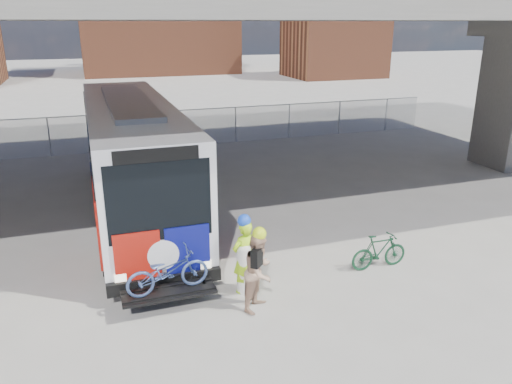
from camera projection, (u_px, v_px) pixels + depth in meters
name	position (u px, v px, depth m)	size (l,w,h in m)	color
ground	(223.00, 244.00, 14.14)	(160.00, 160.00, 0.00)	#9E9991
bus	(132.00, 148.00, 16.08)	(2.67, 12.97, 3.69)	silver
overpass	(184.00, 2.00, 15.60)	(40.00, 16.00, 7.95)	#605E59
chainlink_fence	(157.00, 120.00, 24.42)	(30.00, 0.06, 30.00)	gray
brick_buildings	(119.00, 27.00, 55.93)	(54.00, 22.00, 12.00)	brown
bollard	(244.00, 265.00, 11.43)	(0.33, 0.33, 1.25)	silver
cyclist_hivis	(244.00, 255.00, 11.36)	(0.74, 0.60, 1.93)	#B5F419
cyclist_tan	(259.00, 270.00, 10.71)	(1.06, 1.06, 1.91)	tan
bike_parked	(379.00, 251.00, 12.60)	(0.44, 1.55, 0.93)	#143E25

